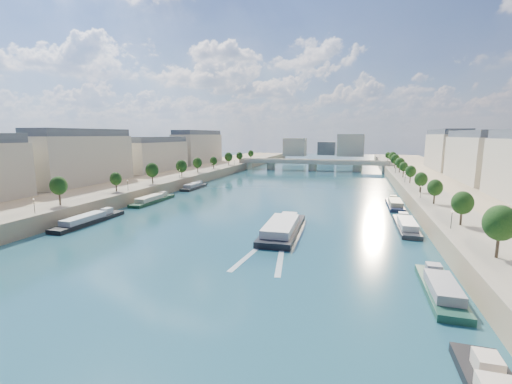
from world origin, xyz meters
The scene contains 17 objects.
ground centered at (0.00, 100.00, 0.00)m, with size 700.00×700.00×0.00m, color #0C2E37.
quay_left centered at (-72.00, 100.00, 2.50)m, with size 44.00×520.00×5.00m, color #9E8460.
quay_right centered at (72.00, 100.00, 2.50)m, with size 44.00×520.00×5.00m, color #9E8460.
pave_left centered at (-57.00, 100.00, 5.05)m, with size 14.00×520.00×0.10m, color gray.
pave_right centered at (57.00, 100.00, 5.05)m, with size 14.00×520.00×0.10m, color gray.
trees_left centered at (-55.00, 102.00, 10.48)m, with size 4.80×268.80×8.26m.
trees_right centered at (55.00, 110.00, 10.48)m, with size 4.80×268.80×8.26m.
lamps_left centered at (-52.50, 90.00, 7.78)m, with size 0.36×200.36×4.28m.
lamps_right centered at (52.50, 105.00, 7.78)m, with size 0.36×200.36×4.28m.
buildings_left centered at (-85.00, 112.00, 16.45)m, with size 16.00×226.00×23.20m.
buildings_right centered at (85.00, 112.00, 16.45)m, with size 16.00×226.00×23.20m.
skyline centered at (3.19, 319.52, 14.66)m, with size 79.00×42.00×22.00m.
bridge centered at (0.00, 215.85, 5.08)m, with size 112.00×12.00×8.15m.
tour_barge centered at (12.61, 47.93, 1.20)m, with size 9.81×30.79×4.14m.
wake centered at (12.61, 31.40, 0.02)m, with size 10.76×26.01×0.04m.
moored_barges_left centered at (-45.50, 49.03, 0.84)m, with size 5.00×153.96×3.60m.
moored_barges_right centered at (45.50, 41.60, 0.84)m, with size 5.00×125.29×3.60m.
Camera 1 is at (30.95, -40.35, 26.28)m, focal length 24.00 mm.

